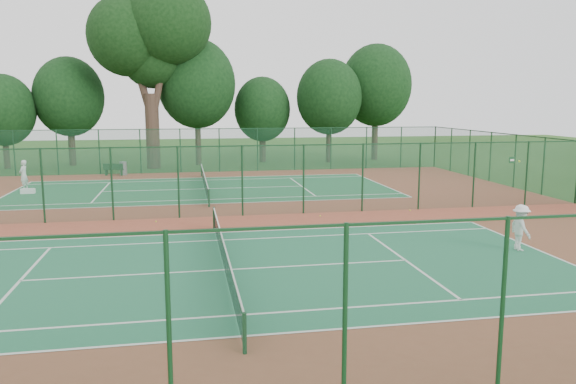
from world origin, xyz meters
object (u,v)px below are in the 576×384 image
(trash_bin, at_px, (123,168))
(bench, at_px, (114,169))
(player_far, at_px, (24,175))
(big_tree, at_px, (150,35))
(player_near, at_px, (521,228))
(kit_bag, at_px, (28,191))

(trash_bin, distance_m, bench, 0.73)
(player_far, relative_size, big_tree, 0.12)
(player_near, xyz_separation_m, trash_bin, (-17.06, 25.69, -0.38))
(trash_bin, height_order, bench, trash_bin)
(player_near, relative_size, trash_bin, 1.72)
(bench, relative_size, kit_bag, 1.91)
(bench, bearing_deg, player_near, -44.40)
(player_far, relative_size, trash_bin, 1.85)
(bench, relative_size, big_tree, 0.10)
(trash_bin, bearing_deg, player_near, -56.41)
(bench, xyz_separation_m, kit_bag, (-4.16, -7.89, -0.33))
(player_far, xyz_separation_m, big_tree, (7.68, 10.83, 10.05))
(big_tree, bearing_deg, trash_bin, -115.78)
(trash_bin, bearing_deg, player_far, -131.02)
(player_near, distance_m, bench, 31.04)
(bench, distance_m, kit_bag, 8.93)
(player_near, distance_m, trash_bin, 30.84)
(player_near, bearing_deg, trash_bin, 34.96)
(player_near, xyz_separation_m, player_far, (-22.56, 19.37, 0.07))
(bench, bearing_deg, kit_bag, -107.10)
(bench, distance_m, big_tree, 11.89)
(player_far, xyz_separation_m, kit_bag, (0.65, -1.80, -0.80))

